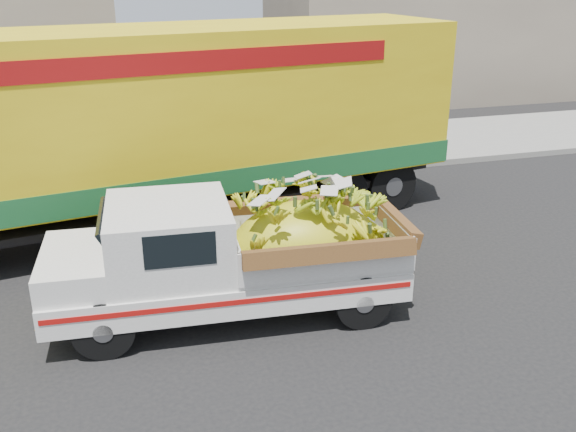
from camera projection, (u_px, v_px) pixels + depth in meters
name	position (u px, v px, depth m)	size (l,w,h in m)	color
ground	(98.00, 312.00, 9.53)	(100.00, 100.00, 0.00)	black
curb	(94.00, 192.00, 14.35)	(60.00, 0.25, 0.15)	gray
sidewalk	(93.00, 166.00, 16.23)	(60.00, 4.00, 0.14)	gray
building_right	(455.00, 15.00, 25.00)	(14.00, 6.00, 6.00)	gray
pickup_truck	(253.00, 252.00, 9.26)	(5.16, 2.18, 1.77)	black
semi_trailer	(151.00, 123.00, 11.74)	(12.07, 4.42, 3.80)	black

